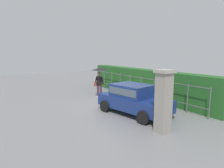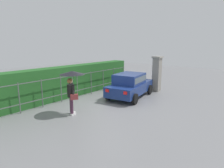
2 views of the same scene
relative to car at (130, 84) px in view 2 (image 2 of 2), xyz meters
name	(u,v)px [view 2 (image 2 of 2)]	position (x,y,z in m)	size (l,w,h in m)	color
ground_plane	(109,106)	(-2.12, -0.13, -0.80)	(40.00, 40.00, 0.00)	slate
car	(130,84)	(0.00, 0.00, 0.00)	(3.94, 2.36, 1.48)	navy
pedestrian	(72,82)	(-4.14, 0.42, 0.75)	(1.15, 1.15, 2.04)	#47283D
gate_pillar	(157,73)	(2.47, -0.55, 0.44)	(0.60, 0.60, 2.42)	gray
fence_section	(69,86)	(-2.74, 2.39, 0.02)	(10.67, 0.05, 1.50)	#59605B
hedge_row	(62,83)	(-2.74, 3.12, 0.15)	(11.62, 0.90, 1.90)	#235B23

